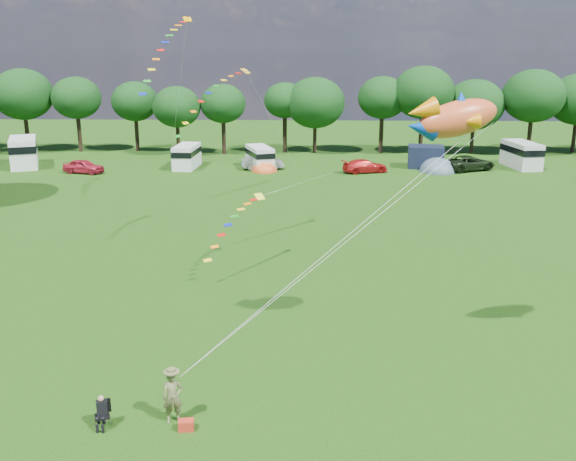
{
  "coord_description": "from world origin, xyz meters",
  "views": [
    {
      "loc": [
        0.94,
        -21.51,
        12.58
      ],
      "look_at": [
        0.0,
        8.0,
        4.0
      ],
      "focal_mm": 40.0,
      "sensor_mm": 36.0,
      "label": 1
    }
  ],
  "objects_px": {
    "campervan_d": "(521,154)",
    "camp_chair": "(102,408)",
    "car_c": "(365,166)",
    "campervan_b": "(187,155)",
    "campervan_a": "(24,151)",
    "kite_flyer": "(173,397)",
    "car_a": "(84,166)",
    "car_b": "(263,162)",
    "car_d": "(469,163)",
    "campervan_c": "(260,157)",
    "tent_greyblue": "(437,171)",
    "fish_kite": "(451,118)",
    "tent_orange": "(265,171)"
  },
  "relations": [
    {
      "from": "car_a",
      "to": "campervan_d",
      "type": "xyz_separation_m",
      "value": [
        45.38,
        4.67,
        0.75
      ]
    },
    {
      "from": "car_d",
      "to": "car_c",
      "type": "bearing_deg",
      "value": 73.82
    },
    {
      "from": "car_c",
      "to": "camp_chair",
      "type": "xyz_separation_m",
      "value": [
        -12.73,
        -45.77,
        0.05
      ]
    },
    {
      "from": "tent_greyblue",
      "to": "fish_kite",
      "type": "height_order",
      "value": "fish_kite"
    },
    {
      "from": "car_b",
      "to": "car_c",
      "type": "xyz_separation_m",
      "value": [
        10.58,
        -1.57,
        -0.05
      ]
    },
    {
      "from": "car_a",
      "to": "campervan_a",
      "type": "relative_size",
      "value": 0.62
    },
    {
      "from": "car_c",
      "to": "fish_kite",
      "type": "height_order",
      "value": "fish_kite"
    },
    {
      "from": "campervan_c",
      "to": "fish_kite",
      "type": "relative_size",
      "value": 1.27
    },
    {
      "from": "car_d",
      "to": "kite_flyer",
      "type": "xyz_separation_m",
      "value": [
        -21.25,
        -46.91,
        0.18
      ]
    },
    {
      "from": "car_d",
      "to": "campervan_c",
      "type": "bearing_deg",
      "value": 64.65
    },
    {
      "from": "tent_orange",
      "to": "fish_kite",
      "type": "height_order",
      "value": "fish_kite"
    },
    {
      "from": "campervan_a",
      "to": "car_c",
      "type": "bearing_deg",
      "value": -115.56
    },
    {
      "from": "campervan_c",
      "to": "camp_chair",
      "type": "relative_size",
      "value": 4.25
    },
    {
      "from": "campervan_a",
      "to": "kite_flyer",
      "type": "distance_m",
      "value": 54.21
    },
    {
      "from": "car_a",
      "to": "campervan_b",
      "type": "xyz_separation_m",
      "value": [
        9.94,
        3.36,
        0.59
      ]
    },
    {
      "from": "car_d",
      "to": "kite_flyer",
      "type": "distance_m",
      "value": 51.5
    },
    {
      "from": "car_d",
      "to": "campervan_b",
      "type": "xyz_separation_m",
      "value": [
        -29.52,
        0.57,
        0.53
      ]
    },
    {
      "from": "car_c",
      "to": "car_a",
      "type": "bearing_deg",
      "value": 76.22
    },
    {
      "from": "car_c",
      "to": "kite_flyer",
      "type": "bearing_deg",
      "value": 150.82
    },
    {
      "from": "car_a",
      "to": "car_c",
      "type": "xyz_separation_m",
      "value": [
        28.6,
        1.26,
        -0.04
      ]
    },
    {
      "from": "campervan_d",
      "to": "tent_orange",
      "type": "bearing_deg",
      "value": 87.58
    },
    {
      "from": "campervan_b",
      "to": "fish_kite",
      "type": "bearing_deg",
      "value": -153.07
    },
    {
      "from": "tent_orange",
      "to": "tent_greyblue",
      "type": "distance_m",
      "value": 17.81
    },
    {
      "from": "car_a",
      "to": "campervan_c",
      "type": "distance_m",
      "value": 17.99
    },
    {
      "from": "campervan_c",
      "to": "tent_greyblue",
      "type": "xyz_separation_m",
      "value": [
        18.41,
        -1.24,
        -1.22
      ]
    },
    {
      "from": "tent_greyblue",
      "to": "campervan_d",
      "type": "bearing_deg",
      "value": 16.17
    },
    {
      "from": "campervan_a",
      "to": "tent_greyblue",
      "type": "relative_size",
      "value": 1.63
    },
    {
      "from": "campervan_c",
      "to": "campervan_d",
      "type": "bearing_deg",
      "value": -106.89
    },
    {
      "from": "campervan_d",
      "to": "camp_chair",
      "type": "height_order",
      "value": "campervan_d"
    },
    {
      "from": "car_b",
      "to": "car_d",
      "type": "height_order",
      "value": "car_d"
    },
    {
      "from": "car_b",
      "to": "car_d",
      "type": "relative_size",
      "value": 0.72
    },
    {
      "from": "campervan_c",
      "to": "tent_orange",
      "type": "relative_size",
      "value": 1.76
    },
    {
      "from": "car_a",
      "to": "car_b",
      "type": "bearing_deg",
      "value": -67.25
    },
    {
      "from": "tent_greyblue",
      "to": "kite_flyer",
      "type": "relative_size",
      "value": 2.2
    },
    {
      "from": "campervan_c",
      "to": "campervan_a",
      "type": "bearing_deg",
      "value": 69.36
    },
    {
      "from": "car_a",
      "to": "tent_orange",
      "type": "relative_size",
      "value": 1.46
    },
    {
      "from": "campervan_c",
      "to": "fish_kite",
      "type": "bearing_deg",
      "value": 174.34
    },
    {
      "from": "car_c",
      "to": "tent_greyblue",
      "type": "relative_size",
      "value": 1.07
    },
    {
      "from": "car_d",
      "to": "tent_greyblue",
      "type": "xyz_separation_m",
      "value": [
        -3.35,
        -0.81,
        -0.75
      ]
    },
    {
      "from": "campervan_c",
      "to": "car_d",
      "type": "bearing_deg",
      "value": -111.03
    },
    {
      "from": "car_b",
      "to": "campervan_b",
      "type": "xyz_separation_m",
      "value": [
        -8.07,
        0.54,
        0.58
      ]
    },
    {
      "from": "campervan_b",
      "to": "campervan_d",
      "type": "relative_size",
      "value": 0.87
    },
    {
      "from": "car_c",
      "to": "campervan_b",
      "type": "bearing_deg",
      "value": 67.26
    },
    {
      "from": "tent_orange",
      "to": "campervan_b",
      "type": "bearing_deg",
      "value": 167.5
    },
    {
      "from": "car_b",
      "to": "tent_greyblue",
      "type": "bearing_deg",
      "value": -103.82
    },
    {
      "from": "tent_orange",
      "to": "camp_chair",
      "type": "distance_m",
      "value": 46.1
    },
    {
      "from": "car_d",
      "to": "kite_flyer",
      "type": "bearing_deg",
      "value": 131.41
    },
    {
      "from": "car_c",
      "to": "tent_orange",
      "type": "distance_m",
      "value": 10.32
    },
    {
      "from": "campervan_b",
      "to": "campervan_d",
      "type": "height_order",
      "value": "campervan_d"
    },
    {
      "from": "camp_chair",
      "to": "campervan_d",
      "type": "bearing_deg",
      "value": 38.03
    }
  ]
}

